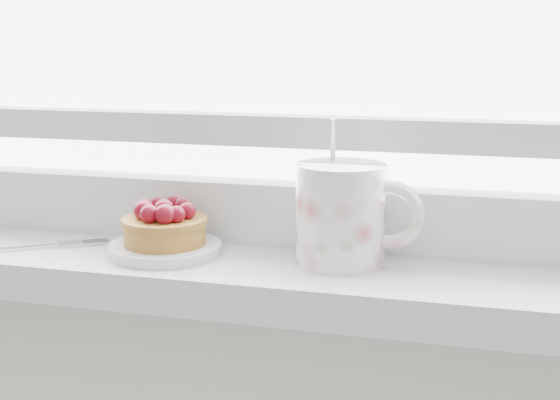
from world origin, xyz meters
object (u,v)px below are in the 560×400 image
(fork, at_px, (28,247))
(raspberry_tart, at_px, (164,224))
(floral_mug, at_px, (344,212))
(saucer, at_px, (165,249))

(fork, bearing_deg, raspberry_tart, 7.95)
(fork, bearing_deg, floral_mug, 6.62)
(saucer, xyz_separation_m, raspberry_tart, (-0.00, 0.00, 0.03))
(floral_mug, bearing_deg, raspberry_tart, -174.47)
(saucer, relative_size, floral_mug, 0.82)
(raspberry_tart, bearing_deg, saucer, -33.62)
(raspberry_tart, height_order, fork, raspberry_tart)
(saucer, relative_size, raspberry_tart, 1.32)
(raspberry_tart, relative_size, floral_mug, 0.62)
(floral_mug, bearing_deg, saucer, -174.41)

